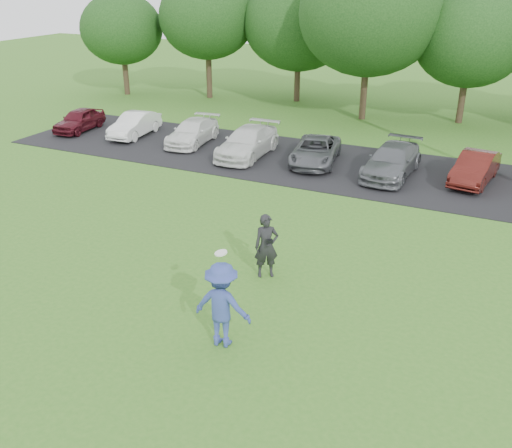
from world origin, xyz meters
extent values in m
plane|color=#377120|center=(0.00, 0.00, 0.00)|extent=(100.00, 100.00, 0.00)
cube|color=black|center=(0.00, 13.00, 0.01)|extent=(32.00, 6.50, 0.03)
imported|color=#344695|center=(0.87, -0.08, 1.00)|extent=(1.35, 0.86, 2.00)
cylinder|color=white|center=(0.87, -0.05, 2.25)|extent=(0.28, 0.27, 0.10)
imported|color=black|center=(0.48, 3.14, 0.89)|extent=(0.78, 0.72, 1.78)
cube|color=black|center=(0.66, 2.96, 1.15)|extent=(0.17, 0.16, 0.10)
imported|color=#50111B|center=(-14.41, 12.86, 0.59)|extent=(1.67, 3.40, 1.11)
imported|color=white|center=(-11.21, 13.21, 0.60)|extent=(1.52, 3.55, 1.14)
imported|color=white|center=(-7.95, 13.31, 0.58)|extent=(1.90, 3.91, 1.10)
imported|color=silver|center=(-4.71, 12.63, 0.65)|extent=(1.85, 4.29, 1.23)
imported|color=#54575C|center=(-1.65, 12.94, 0.57)|extent=(2.44, 4.14, 1.08)
imported|color=slate|center=(1.66, 12.74, 0.64)|extent=(1.88, 4.24, 1.21)
imported|color=#4E1511|center=(4.77, 13.32, 0.61)|extent=(1.68, 3.63, 1.15)
cylinder|color=#38281C|center=(-18.00, 21.60, 1.10)|extent=(0.36, 0.36, 2.20)
ellipsoid|color=#214C19|center=(-18.00, 21.60, 4.15)|extent=(5.20, 5.20, 4.42)
cylinder|color=#38281C|center=(-12.50, 23.00, 1.35)|extent=(0.36, 0.36, 2.70)
ellipsoid|color=#214C19|center=(-12.50, 23.00, 4.93)|extent=(5.94, 5.94, 5.05)
cylinder|color=#38281C|center=(-7.00, 24.40, 1.10)|extent=(0.36, 0.36, 2.20)
ellipsoid|color=#214C19|center=(-7.00, 24.40, 4.71)|extent=(6.68, 6.68, 5.68)
cylinder|color=#38281C|center=(-2.00, 21.60, 1.35)|extent=(0.36, 0.36, 2.70)
ellipsoid|color=#214C19|center=(-2.00, 21.60, 5.48)|extent=(7.42, 7.42, 6.31)
cylinder|color=#38281C|center=(3.00, 23.00, 1.10)|extent=(0.36, 0.36, 2.20)
ellipsoid|color=#214C19|center=(3.00, 23.00, 4.36)|extent=(5.76, 5.76, 4.90)
camera|label=1|loc=(6.03, -9.31, 7.66)|focal=40.00mm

